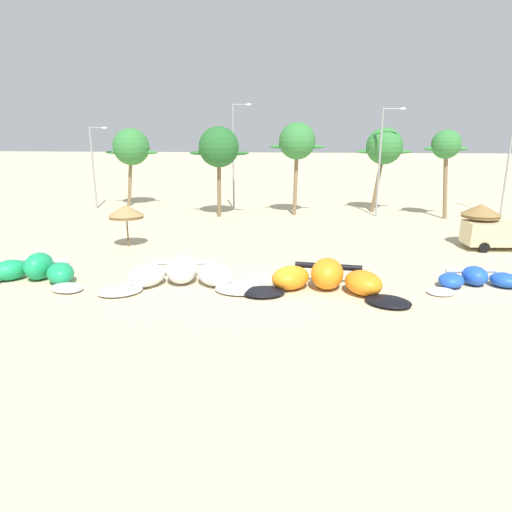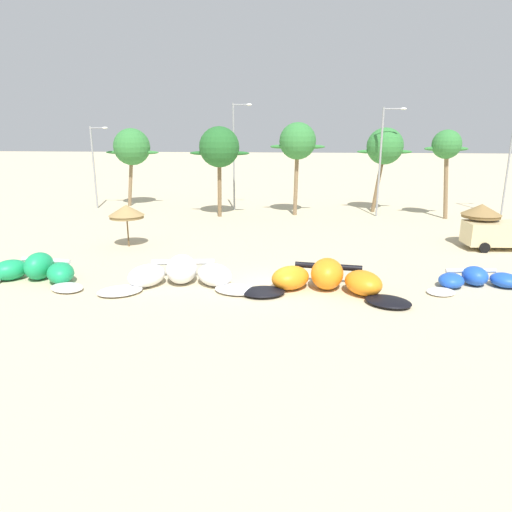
% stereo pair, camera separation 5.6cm
% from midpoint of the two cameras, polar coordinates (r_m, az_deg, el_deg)
% --- Properties ---
extents(ground_plane, '(260.00, 260.00, 0.00)m').
position_cam_midpoint_polar(ground_plane, '(24.09, 2.36, -3.63)').
color(ground_plane, beige).
extents(kite_far_left, '(7.02, 3.59, 1.46)m').
position_cam_midpoint_polar(kite_far_left, '(27.20, -25.50, -1.69)').
color(kite_far_left, white).
rests_on(kite_far_left, ground).
extents(kite_left, '(8.26, 4.33, 1.50)m').
position_cam_midpoint_polar(kite_left, '(24.23, -9.19, -2.28)').
color(kite_left, white).
rests_on(kite_left, ground).
extents(kite_left_of_center, '(8.40, 4.45, 1.56)m').
position_cam_midpoint_polar(kite_left_of_center, '(23.32, 8.72, -2.91)').
color(kite_left_of_center, black).
rests_on(kite_left_of_center, ground).
extents(kite_center, '(6.26, 3.15, 0.99)m').
position_cam_midpoint_polar(kite_center, '(26.30, 25.71, -2.68)').
color(kite_center, white).
rests_on(kite_center, ground).
extents(beach_umbrella_near_van, '(2.38, 2.38, 2.89)m').
position_cam_midpoint_polar(beach_umbrella_near_van, '(32.57, -15.64, 5.31)').
color(beach_umbrella_near_van, brown).
rests_on(beach_umbrella_near_van, ground).
extents(beach_umbrella_middle, '(2.61, 2.61, 2.93)m').
position_cam_midpoint_polar(beach_umbrella_middle, '(34.97, 26.08, 5.04)').
color(beach_umbrella_middle, brown).
rests_on(beach_umbrella_middle, ground).
extents(parked_van, '(4.82, 2.40, 1.84)m').
position_cam_midpoint_polar(parked_van, '(34.98, 27.88, 2.50)').
color(parked_van, beige).
rests_on(parked_van, ground).
extents(palm_leftmost, '(5.50, 3.67, 7.84)m').
position_cam_midpoint_polar(palm_leftmost, '(49.60, -15.03, 12.80)').
color(palm_leftmost, '#7F6647').
rests_on(palm_leftmost, ground).
extents(palm_left, '(5.36, 3.58, 8.03)m').
position_cam_midpoint_polar(palm_left, '(42.12, -4.50, 13.16)').
color(palm_left, brown).
rests_on(palm_left, ground).
extents(palm_left_of_gap, '(4.94, 3.29, 8.37)m').
position_cam_midpoint_polar(palm_left_of_gap, '(42.90, 5.19, 13.81)').
color(palm_left_of_gap, '#7F6647').
rests_on(palm_left_of_gap, ground).
extents(palm_center_left, '(5.09, 3.40, 7.91)m').
position_cam_midpoint_polar(palm_center_left, '(46.01, 15.62, 12.82)').
color(palm_center_left, brown).
rests_on(palm_center_left, ground).
extents(palm_center_right, '(3.73, 2.49, 7.74)m').
position_cam_midpoint_polar(palm_center_right, '(44.19, 22.47, 12.37)').
color(palm_center_right, '#7F6647').
rests_on(palm_center_right, ground).
extents(lamppost_west, '(1.84, 0.24, 8.01)m').
position_cam_midpoint_polar(lamppost_west, '(49.24, -19.19, 10.81)').
color(lamppost_west, gray).
rests_on(lamppost_west, ground).
extents(lamppost_west_center, '(1.87, 0.24, 10.10)m').
position_cam_midpoint_polar(lamppost_west_center, '(45.50, -2.55, 12.66)').
color(lamppost_west_center, gray).
rests_on(lamppost_west_center, ground).
extents(lamppost_east_center, '(2.05, 0.24, 9.61)m').
position_cam_midpoint_polar(lamppost_east_center, '(43.65, 15.33, 11.71)').
color(lamppost_east_center, gray).
rests_on(lamppost_east_center, ground).
extents(lamppost_east, '(1.86, 0.24, 10.81)m').
position_cam_midpoint_polar(lamppost_east, '(48.13, 29.04, 11.36)').
color(lamppost_east, gray).
rests_on(lamppost_east, ground).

